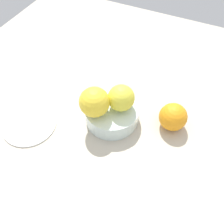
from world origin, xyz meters
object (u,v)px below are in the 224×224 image
orange_loose_0 (173,117)px  side_plate (29,123)px  orange_in_bowl_1 (94,102)px  fruit_bowl (112,113)px  orange_in_bowl_0 (121,98)px

orange_loose_0 → side_plate: bearing=-155.4°
orange_in_bowl_1 → side_plate: orange_in_bowl_1 is taller
fruit_bowl → orange_in_bowl_0: bearing=31.4°
orange_in_bowl_0 → orange_in_bowl_1: bearing=-140.7°
orange_in_bowl_0 → orange_loose_0: orange_in_bowl_0 is taller
orange_in_bowl_0 → orange_in_bowl_1: (-4.97, -4.07, 0.37)cm
side_plate → orange_in_bowl_1: bearing=26.7°
orange_in_bowl_1 → side_plate: size_ratio=0.53×
orange_in_bowl_0 → side_plate: bearing=-149.9°
orange_in_bowl_1 → orange_loose_0: size_ratio=1.05×
fruit_bowl → orange_in_bowl_1: bearing=-136.7°
orange_in_bowl_0 → orange_loose_0: (12.57, 3.30, -4.39)cm
fruit_bowl → side_plate: (-18.42, -10.64, -1.78)cm
orange_loose_0 → fruit_bowl: bearing=-162.9°
orange_in_bowl_0 → orange_loose_0: size_ratio=0.94×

